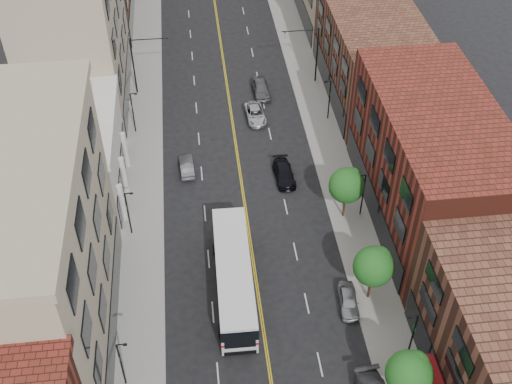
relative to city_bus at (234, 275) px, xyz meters
name	(u,v)px	position (x,y,z in m)	size (l,w,h in m)	color
sidewalk_left	(144,159)	(-8.00, 18.87, -1.93)	(4.00, 110.00, 0.15)	gray
sidewalk_right	(328,146)	(12.00, 18.87, -1.93)	(4.00, 110.00, 0.15)	gray
bldg_l_tanoffice	(27,263)	(-15.00, -3.13, 6.99)	(10.00, 22.00, 18.00)	gray
bldg_l_white	(67,159)	(-15.00, 14.87, 1.99)	(10.00, 14.00, 8.00)	silver
bldg_l_far_a	(73,28)	(-15.00, 31.87, 6.99)	(10.00, 20.00, 18.00)	gray
bldg_r_mid	(431,163)	(19.00, 7.87, 3.99)	(10.00, 22.00, 12.00)	#572117
bldg_r_far_a	(373,56)	(19.00, 28.87, 2.99)	(10.00, 20.00, 10.00)	#562F22
tree_r_1	(410,372)	(11.39, -12.06, 2.12)	(3.40, 3.40, 5.59)	black
tree_r_2	(374,265)	(11.39, -2.06, 2.12)	(3.40, 3.40, 5.59)	black
tree_r_3	(348,184)	(11.39, 7.94, 2.12)	(3.40, 3.40, 5.59)	black
lamp_l_1	(121,362)	(-8.95, -8.13, 0.96)	(0.81, 0.55, 5.05)	black
lamp_l_2	(128,211)	(-8.95, 7.87, 0.96)	(0.81, 0.55, 5.05)	black
lamp_l_3	(133,110)	(-8.95, 23.87, 0.96)	(0.81, 0.55, 5.05)	black
lamp_r_1	(413,333)	(12.95, -8.13, 0.96)	(0.81, 0.55, 5.05)	black
lamp_r_2	(363,193)	(12.95, 7.87, 0.96)	(0.81, 0.55, 5.05)	black
lamp_r_3	(329,98)	(12.95, 23.87, 0.96)	(0.81, 0.55, 5.05)	black
signal_mast_left	(139,59)	(-8.27, 31.87, 2.64)	(4.49, 0.18, 7.20)	black
signal_mast_right	(311,49)	(12.27, 31.87, 2.64)	(4.49, 0.18, 7.20)	black
city_bus	(234,275)	(0.00, 0.00, 0.00)	(3.43, 13.50, 3.46)	silver
car_parked_far	(348,301)	(9.40, -2.77, -1.34)	(1.58, 3.92, 1.34)	#94979A
car_lane_behind	(187,166)	(-3.50, 16.46, -1.36)	(1.37, 3.93, 1.30)	#56565C
car_lane_a	(284,174)	(6.44, 14.09, -1.34)	(1.88, 4.63, 1.34)	black
car_lane_b	(255,114)	(4.69, 24.92, -1.36)	(2.16, 4.68, 1.30)	silver
car_lane_c	(261,88)	(5.94, 29.89, -1.20)	(1.91, 4.75, 1.62)	#504F55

